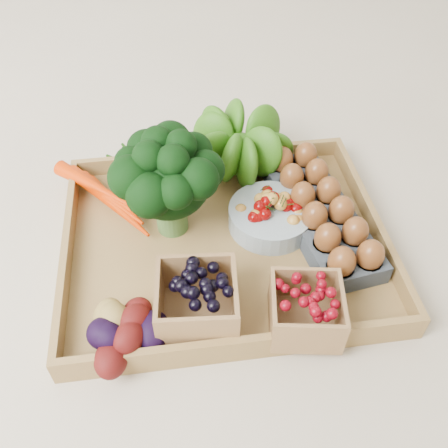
{
  "coord_description": "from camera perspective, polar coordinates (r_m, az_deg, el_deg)",
  "views": [
    {
      "loc": [
        -0.08,
        -0.58,
        0.67
      ],
      "look_at": [
        0.0,
        0.0,
        0.06
      ],
      "focal_mm": 40.0,
      "sensor_mm": 36.0,
      "label": 1
    }
  ],
  "objects": [
    {
      "name": "punnet_raspberry",
      "position": [
        0.76,
        9.34,
        -9.66
      ],
      "size": [
        0.12,
        0.12,
        0.07
      ],
      "primitive_type": "cube",
      "rotation": [
        0.0,
        0.0,
        -0.17
      ],
      "color": "#68040E",
      "rests_on": "tray"
    },
    {
      "name": "tray",
      "position": [
        0.89,
        -0.0,
        -2.35
      ],
      "size": [
        0.55,
        0.45,
        0.01
      ],
      "primitive_type": "cube",
      "color": "olive",
      "rests_on": "ground"
    },
    {
      "name": "egg_carton",
      "position": [
        0.92,
        10.83,
        0.91
      ],
      "size": [
        0.16,
        0.33,
        0.04
      ],
      "primitive_type": "cube",
      "rotation": [
        0.0,
        0.0,
        0.15
      ],
      "color": "#393F48",
      "rests_on": "tray"
    },
    {
      "name": "cherry_bowl",
      "position": [
        0.9,
        5.33,
        0.81
      ],
      "size": [
        0.15,
        0.15,
        0.04
      ],
      "primitive_type": "cylinder",
      "color": "#8C9EA5",
      "rests_on": "tray"
    },
    {
      "name": "broccoli",
      "position": [
        0.86,
        -6.2,
        2.98
      ],
      "size": [
        0.18,
        0.18,
        0.14
      ],
      "primitive_type": null,
      "color": "black",
      "rests_on": "tray"
    },
    {
      "name": "lettuce",
      "position": [
        0.99,
        1.65,
        9.31
      ],
      "size": [
        0.13,
        0.13,
        0.13
      ],
      "primitive_type": "sphere",
      "color": "#24590D",
      "rests_on": "tray"
    },
    {
      "name": "ground",
      "position": [
        0.89,
        -0.0,
        -2.67
      ],
      "size": [
        4.0,
        4.0,
        0.0
      ],
      "primitive_type": "plane",
      "color": "beige",
      "rests_on": "ground"
    },
    {
      "name": "carrots",
      "position": [
        0.96,
        -13.52,
        3.25
      ],
      "size": [
        0.2,
        0.14,
        0.05
      ],
      "primitive_type": null,
      "color": "#E23200",
      "rests_on": "tray"
    },
    {
      "name": "potatoes",
      "position": [
        0.74,
        -11.7,
        -11.4
      ],
      "size": [
        0.14,
        0.14,
        0.08
      ],
      "primitive_type": null,
      "color": "#3F0B0A",
      "rests_on": "tray"
    },
    {
      "name": "punnet_blackberry",
      "position": [
        0.75,
        -3.09,
        -8.83
      ],
      "size": [
        0.13,
        0.13,
        0.08
      ],
      "primitive_type": "cube",
      "rotation": [
        0.0,
        0.0,
        -0.09
      ],
      "color": "black",
      "rests_on": "tray"
    }
  ]
}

